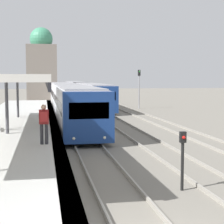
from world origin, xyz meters
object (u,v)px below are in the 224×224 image
(train_far, at_px, (81,91))
(signal_mast_far, at_px, (139,84))
(train_near, at_px, (64,95))
(person_on_platform, at_px, (44,121))
(signal_post_near, at_px, (183,154))

(train_far, relative_size, signal_mast_far, 10.00)
(train_near, bearing_deg, train_far, 76.60)
(train_far, distance_m, signal_mast_far, 15.91)
(person_on_platform, bearing_deg, train_near, 85.32)
(person_on_platform, height_order, train_near, train_near)
(train_near, distance_m, signal_post_near, 32.30)
(train_near, height_order, signal_mast_far, signal_mast_far)
(train_near, bearing_deg, signal_post_near, -86.22)
(signal_mast_far, bearing_deg, person_on_platform, -112.01)
(train_far, height_order, signal_post_near, train_far)
(person_on_platform, height_order, train_far, train_far)
(train_near, xyz_separation_m, train_far, (3.47, 14.59, -0.05))
(person_on_platform, height_order, signal_post_near, person_on_platform)
(train_far, bearing_deg, signal_post_near, -91.64)
(train_near, height_order, signal_post_near, train_near)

